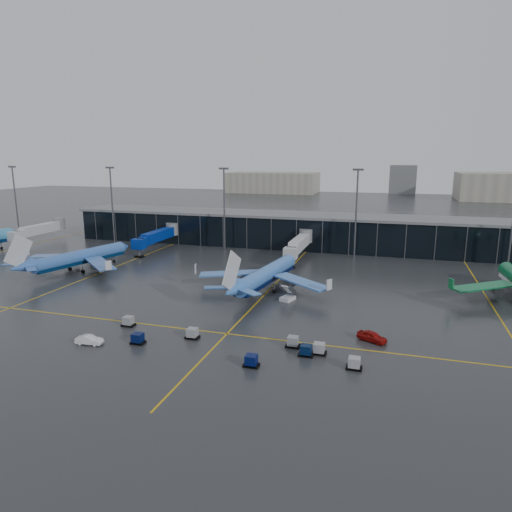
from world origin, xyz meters
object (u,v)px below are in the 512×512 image
(baggage_carts, at_px, (243,344))
(mobile_airstair, at_px, (288,297))
(service_van_red, at_px, (372,336))
(airliner_klm_near, at_px, (267,265))
(airliner_arkefly, at_px, (81,249))
(service_van_white, at_px, (89,340))

(baggage_carts, relative_size, mobile_airstair, 11.06)
(service_van_red, bearing_deg, baggage_carts, 142.24)
(mobile_airstair, bearing_deg, airliner_klm_near, 153.39)
(baggage_carts, bearing_deg, airliner_arkefly, 148.06)
(airliner_arkefly, distance_m, baggage_carts, 65.60)
(airliner_arkefly, distance_m, airliner_klm_near, 50.49)
(airliner_klm_near, height_order, mobile_airstair, airliner_klm_near)
(airliner_klm_near, distance_m, service_van_white, 41.66)
(airliner_klm_near, xyz_separation_m, service_van_white, (-18.57, -36.96, -4.92))
(mobile_airstair, bearing_deg, service_van_white, -110.50)
(service_van_white, bearing_deg, airliner_klm_near, -33.26)
(service_van_red, relative_size, service_van_white, 1.13)
(airliner_arkefly, height_order, mobile_airstair, airliner_arkefly)
(baggage_carts, bearing_deg, service_van_white, -167.47)
(mobile_airstair, bearing_deg, service_van_red, -25.33)
(mobile_airstair, bearing_deg, airliner_arkefly, -170.85)
(baggage_carts, bearing_deg, airliner_klm_near, 99.15)
(airliner_klm_near, height_order, baggage_carts, airliner_klm_near)
(baggage_carts, distance_m, service_van_white, 24.26)
(airliner_klm_near, height_order, service_van_white, airliner_klm_near)
(airliner_klm_near, distance_m, baggage_carts, 32.48)
(airliner_arkefly, relative_size, baggage_carts, 0.89)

